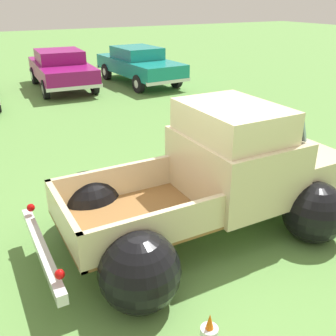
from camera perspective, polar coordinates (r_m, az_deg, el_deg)
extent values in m
plane|color=#609347|center=(5.98, 4.12, -9.48)|extent=(80.00, 80.00, 0.00)
cylinder|color=black|center=(7.18, 10.30, -0.35)|extent=(0.76, 0.22, 0.76)
cylinder|color=silver|center=(7.18, 10.30, -0.35)|extent=(0.34, 0.23, 0.34)
cylinder|color=black|center=(6.08, 20.46, -6.30)|extent=(0.76, 0.22, 0.76)
cylinder|color=silver|center=(6.08, 20.46, -6.30)|extent=(0.34, 0.23, 0.34)
cylinder|color=black|center=(5.99, -11.40, -5.64)|extent=(0.76, 0.22, 0.76)
cylinder|color=silver|center=(5.99, -11.40, -5.64)|extent=(0.34, 0.23, 0.34)
cylinder|color=black|center=(4.62, -4.47, -15.21)|extent=(0.76, 0.22, 0.76)
cylinder|color=silver|center=(4.62, -4.47, -15.21)|extent=(0.34, 0.23, 0.34)
sphere|color=black|center=(6.00, -11.59, -4.93)|extent=(0.96, 0.96, 0.96)
sphere|color=black|center=(4.55, -4.23, -14.98)|extent=(0.96, 0.96, 0.96)
cube|color=olive|center=(5.31, -4.47, -7.32)|extent=(2.05, 1.54, 0.04)
cube|color=beige|center=(5.80, -7.53, -2.03)|extent=(2.05, 0.08, 0.50)
cube|color=beige|center=(4.63, -0.79, -9.05)|extent=(2.05, 0.08, 0.50)
cube|color=beige|center=(5.61, 4.65, -2.81)|extent=(0.08, 1.54, 0.50)
cube|color=beige|center=(4.94, -15.11, -7.65)|extent=(0.08, 1.54, 0.50)
cube|color=beige|center=(5.85, 9.80, 0.49)|extent=(1.45, 1.70, 0.95)
cube|color=beige|center=(5.55, 9.48, 6.93)|extent=(1.15, 1.54, 0.45)
cube|color=#8CADB7|center=(5.96, 14.44, 7.49)|extent=(0.15, 1.46, 0.38)
cube|color=beige|center=(6.59, 16.93, 0.62)|extent=(1.25, 1.62, 0.55)
sphere|color=black|center=(7.18, 10.18, 0.03)|extent=(0.92, 0.92, 0.92)
sphere|color=black|center=(6.05, 20.72, -6.09)|extent=(0.92, 0.92, 0.92)
cube|color=silver|center=(5.07, -18.11, -11.39)|extent=(0.12, 1.98, 0.14)
cube|color=silver|center=(7.09, 19.72, -1.04)|extent=(0.12, 1.98, 0.14)
sphere|color=red|center=(5.65, -19.59, -5.54)|extent=(0.11, 0.11, 0.11)
sphere|color=red|center=(4.33, -15.69, -14.86)|extent=(0.11, 0.11, 0.11)
cylinder|color=black|center=(14.64, -10.80, 11.95)|extent=(0.24, 0.67, 0.66)
cylinder|color=silver|center=(14.64, -10.80, 11.95)|extent=(0.23, 0.31, 0.30)
cylinder|color=black|center=(14.31, -17.61, 10.99)|extent=(0.24, 0.67, 0.66)
cylinder|color=silver|center=(14.31, -17.61, 10.99)|extent=(0.23, 0.31, 0.30)
cylinder|color=black|center=(17.31, -13.30, 13.57)|extent=(0.24, 0.67, 0.66)
cylinder|color=silver|center=(17.31, -13.30, 13.57)|extent=(0.23, 0.31, 0.30)
cylinder|color=black|center=(17.03, -19.11, 12.75)|extent=(0.24, 0.67, 0.66)
cylinder|color=silver|center=(17.03, -19.11, 12.75)|extent=(0.23, 0.31, 0.30)
cube|color=#8C1466|center=(15.73, -15.42, 13.74)|extent=(2.11, 4.46, 0.55)
cube|color=#8C1466|center=(15.83, -15.74, 15.61)|extent=(1.72, 1.92, 0.45)
cube|color=silver|center=(17.86, -16.67, 13.92)|extent=(1.92, 0.21, 0.12)
cube|color=silver|center=(13.71, -13.56, 11.42)|extent=(1.92, 0.21, 0.12)
cylinder|color=black|center=(15.44, 1.21, 12.97)|extent=(0.24, 0.67, 0.66)
cylinder|color=silver|center=(15.44, 1.21, 12.97)|extent=(0.23, 0.31, 0.30)
cylinder|color=black|center=(14.62, -4.37, 12.28)|extent=(0.24, 0.67, 0.66)
cylinder|color=silver|center=(14.62, -4.37, 12.28)|extent=(0.23, 0.31, 0.30)
cylinder|color=black|center=(17.93, -4.07, 14.48)|extent=(0.24, 0.67, 0.66)
cylinder|color=silver|center=(17.93, -4.07, 14.48)|extent=(0.23, 0.31, 0.30)
cylinder|color=black|center=(17.23, -9.07, 13.85)|extent=(0.24, 0.67, 0.66)
cylinder|color=silver|center=(17.23, -9.07, 13.85)|extent=(0.23, 0.31, 0.30)
cube|color=teal|center=(16.21, -4.25, 14.79)|extent=(2.04, 4.68, 0.55)
cube|color=teal|center=(16.30, -4.62, 16.61)|extent=(1.64, 2.01, 0.45)
cube|color=silver|center=(18.25, -7.66, 14.88)|extent=(1.84, 0.21, 0.12)
cube|color=silver|center=(14.33, 0.12, 12.60)|extent=(1.84, 0.21, 0.12)
cylinder|color=white|center=(3.96, 6.10, -22.83)|extent=(0.17, 0.17, 0.08)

